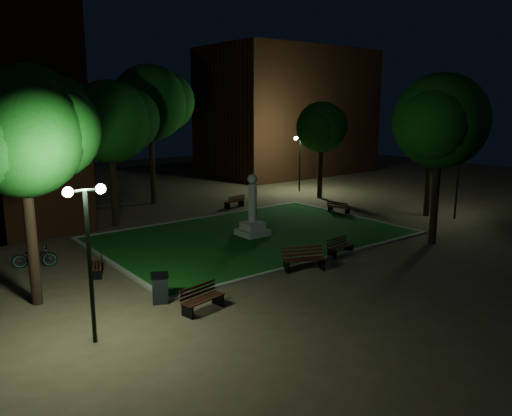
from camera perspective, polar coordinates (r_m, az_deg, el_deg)
The scene contains 23 objects.
ground at distance 24.51m, azimuth 2.43°, elevation -4.24°, with size 80.00×80.00×0.00m, color #4C3C29.
lawn at distance 26.01m, azimuth -0.40°, elevation -3.20°, with size 15.00×10.00×0.08m, color #0F430F.
lawn_kerb at distance 26.00m, azimuth -0.40°, elevation -3.15°, with size 15.40×10.40×0.12m.
monument at distance 25.78m, azimuth -0.40°, elevation -1.23°, with size 1.40×1.40×3.20m.
building_far at distance 50.46m, azimuth 3.62°, elevation 10.91°, with size 16.00×10.00×12.00m, color #4C2312.
tree_west at distance 17.94m, azimuth -24.91°, elevation 7.52°, with size 4.98×4.07×7.82m.
tree_north_wl at distance 28.75m, azimuth -16.18°, elevation 9.44°, with size 5.54×4.52×8.08m.
tree_ne at distance 36.44m, azimuth 7.58°, elevation 9.14°, with size 4.42×3.61×6.96m.
tree_east at distance 31.97m, azimuth 19.63°, elevation 8.94°, with size 5.23×4.27×7.69m.
tree_se at distance 25.48m, azimuth 20.51°, elevation 9.29°, with size 5.50×4.49×8.23m.
tree_nw at distance 27.47m, azimuth -24.30°, elevation 9.59°, with size 6.37×5.20×8.80m.
tree_far_north at distance 34.66m, azimuth -11.89°, elevation 11.66°, with size 6.18×5.05×9.36m.
lamppost_sw at distance 14.62m, azimuth -18.68°, elevation -2.96°, with size 1.18×0.28×4.60m.
lamppost_se at distance 31.83m, azimuth 22.16°, elevation 4.47°, with size 1.18×0.28×4.58m.
lamppost_ne at distance 39.15m, azimuth 5.04°, elevation 6.30°, with size 1.18×0.28×4.34m.
bench_near_left at distance 20.87m, azimuth 5.48°, elevation -5.86°, with size 1.88×1.26×0.98m.
bench_near_right at distance 23.19m, azimuth 9.53°, elevation -4.40°, with size 1.46×0.64×0.78m.
bench_west_near at distance 16.96m, azimuth -6.22°, elevation -10.32°, with size 1.64×0.84×0.86m.
bench_left_side at distance 21.23m, azimuth -17.70°, elevation -6.34°, with size 0.99×1.49×0.78m.
bench_right_side at distance 31.69m, azimuth 9.40°, elevation 0.00°, with size 0.74×1.52×0.80m.
bench_far_side at distance 33.25m, azimuth -2.44°, elevation 0.71°, with size 1.53×0.74×0.81m.
trash_bin at distance 17.82m, azimuth -10.92°, elevation -8.96°, with size 0.79×0.79×1.02m.
bicycle at distance 23.09m, azimuth -23.97°, elevation -5.09°, with size 0.62×1.78×0.94m, color black.
Camera 1 is at (-15.16, -18.03, 6.77)m, focal length 35.00 mm.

